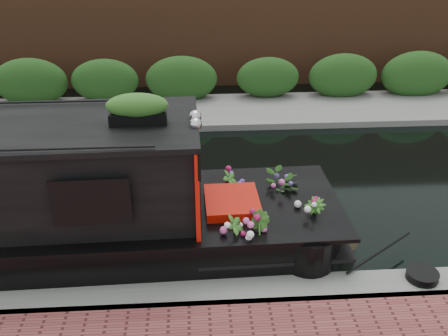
{
  "coord_description": "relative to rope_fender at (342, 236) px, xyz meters",
  "views": [
    {
      "loc": [
        0.15,
        -8.85,
        5.18
      ],
      "look_at": [
        0.68,
        -0.6,
        0.82
      ],
      "focal_mm": 40.0,
      "sensor_mm": 36.0,
      "label": 1
    }
  ],
  "objects": [
    {
      "name": "ground",
      "position": [
        -2.6,
        2.02,
        -0.2
      ],
      "size": [
        80.0,
        80.0,
        0.0
      ],
      "primitive_type": "plane",
      "color": "black",
      "rests_on": "ground"
    },
    {
      "name": "near_bank_coping",
      "position": [
        -2.6,
        -1.28,
        -0.2
      ],
      "size": [
        40.0,
        0.6,
        0.5
      ],
      "primitive_type": "cube",
      "color": "slate",
      "rests_on": "ground"
    },
    {
      "name": "far_bank_path",
      "position": [
        -2.6,
        6.22,
        -0.2
      ],
      "size": [
        40.0,
        2.4,
        0.34
      ],
      "primitive_type": "cube",
      "color": "slate",
      "rests_on": "ground"
    },
    {
      "name": "far_hedge",
      "position": [
        -2.6,
        7.12,
        -0.2
      ],
      "size": [
        40.0,
        1.1,
        2.8
      ],
      "primitive_type": "cube",
      "color": "#1F4717",
      "rests_on": "ground"
    },
    {
      "name": "far_brick_wall",
      "position": [
        -2.6,
        9.22,
        -0.2
      ],
      "size": [
        40.0,
        1.0,
        8.0
      ],
      "primitive_type": "cube",
      "color": "brown",
      "rests_on": "ground"
    },
    {
      "name": "rope_fender",
      "position": [
        0.0,
        0.0,
        0.0
      ],
      "size": [
        0.41,
        0.46,
        0.41
      ],
      "primitive_type": "cylinder",
      "rotation": [
        1.57,
        0.0,
        0.0
      ],
      "color": "brown",
      "rests_on": "ground"
    },
    {
      "name": "coiled_mooring_rope",
      "position": [
        0.87,
        -1.21,
        0.11
      ],
      "size": [
        0.47,
        0.47,
        0.12
      ],
      "primitive_type": "cylinder",
      "color": "black",
      "rests_on": "near_bank_coping"
    }
  ]
}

